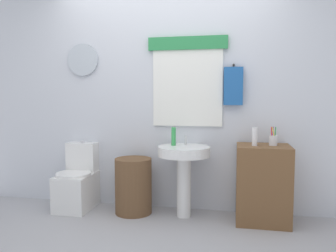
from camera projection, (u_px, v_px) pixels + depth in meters
name	position (u px, v px, depth m)	size (l,w,h in m)	color
ground_plane	(139.00, 250.00, 2.72)	(8.00, 8.00, 0.00)	#A3A3A8
back_wall	(167.00, 93.00, 3.73)	(4.40, 0.18, 2.60)	silver
toilet	(78.00, 183.00, 3.75)	(0.38, 0.51, 0.75)	white
laundry_hamper	(133.00, 186.00, 3.59)	(0.40, 0.40, 0.60)	brown
pedestal_sink	(184.00, 163.00, 3.46)	(0.55, 0.55, 0.75)	white
faucet	(186.00, 140.00, 3.56)	(0.03, 0.03, 0.10)	silver
wooden_cabinet	(263.00, 184.00, 3.32)	(0.52, 0.44, 0.78)	brown
soap_bottle	(174.00, 136.00, 3.51)	(0.05, 0.05, 0.20)	green
lotion_bottle	(255.00, 137.00, 3.26)	(0.05, 0.05, 0.18)	white
toothbrush_cup	(273.00, 140.00, 3.28)	(0.08, 0.08, 0.19)	silver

